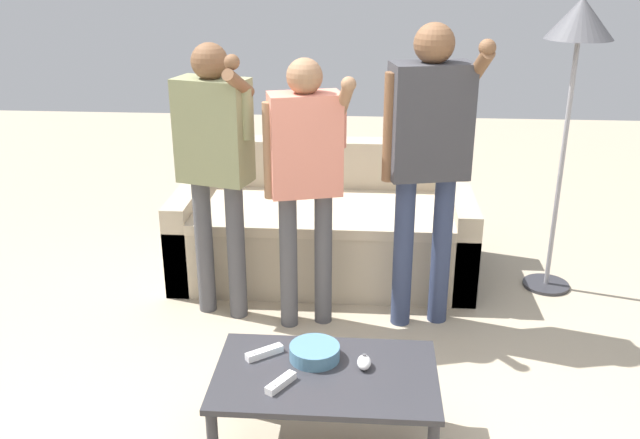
% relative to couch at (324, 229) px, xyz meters
% --- Properties ---
extents(ground_plane, '(12.00, 12.00, 0.00)m').
position_rel_couch_xyz_m(ground_plane, '(0.13, -1.60, -0.28)').
color(ground_plane, tan).
extents(couch, '(1.83, 0.89, 0.79)m').
position_rel_couch_xyz_m(couch, '(0.00, 0.00, 0.00)').
color(couch, '#B7A88E').
rests_on(couch, ground).
extents(coffee_table, '(0.89, 0.55, 0.39)m').
position_rel_couch_xyz_m(coffee_table, '(0.12, -1.76, 0.05)').
color(coffee_table, '#2D2D33').
rests_on(coffee_table, ground).
extents(snack_bowl, '(0.21, 0.21, 0.06)m').
position_rel_couch_xyz_m(snack_bowl, '(0.07, -1.66, 0.13)').
color(snack_bowl, teal).
rests_on(snack_bowl, coffee_table).
extents(game_remote_nunchuk, '(0.06, 0.09, 0.05)m').
position_rel_couch_xyz_m(game_remote_nunchuk, '(0.27, -1.71, 0.13)').
color(game_remote_nunchuk, white).
rests_on(game_remote_nunchuk, coffee_table).
extents(floor_lamp, '(0.37, 0.37, 1.71)m').
position_rel_couch_xyz_m(floor_lamp, '(1.39, -0.15, 1.21)').
color(floor_lamp, '#2D2D33').
rests_on(floor_lamp, ground).
extents(player_left, '(0.45, 0.39, 1.52)m').
position_rel_couch_xyz_m(player_left, '(-0.54, -0.62, 0.67)').
color(player_left, '#47474C').
rests_on(player_left, ground).
extents(player_center, '(0.46, 0.29, 1.46)m').
position_rel_couch_xyz_m(player_center, '(-0.05, -0.70, 0.64)').
color(player_center, '#47474C').
rests_on(player_center, ground).
extents(player_right, '(0.51, 0.32, 1.63)m').
position_rel_couch_xyz_m(player_right, '(0.57, -0.64, 0.74)').
color(player_right, '#2D3856').
rests_on(player_right, ground).
extents(game_remote_wand_near, '(0.11, 0.15, 0.03)m').
position_rel_couch_xyz_m(game_remote_wand_near, '(-0.04, -1.87, 0.12)').
color(game_remote_wand_near, white).
rests_on(game_remote_wand_near, coffee_table).
extents(game_remote_wand_far, '(0.15, 0.13, 0.03)m').
position_rel_couch_xyz_m(game_remote_wand_far, '(-0.14, -1.66, 0.12)').
color(game_remote_wand_far, white).
rests_on(game_remote_wand_far, coffee_table).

